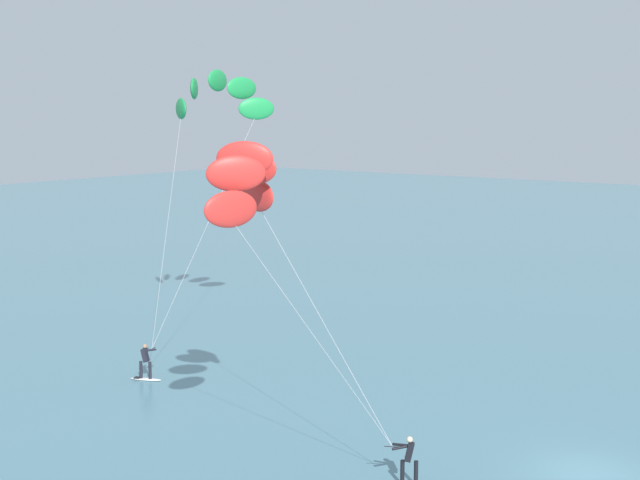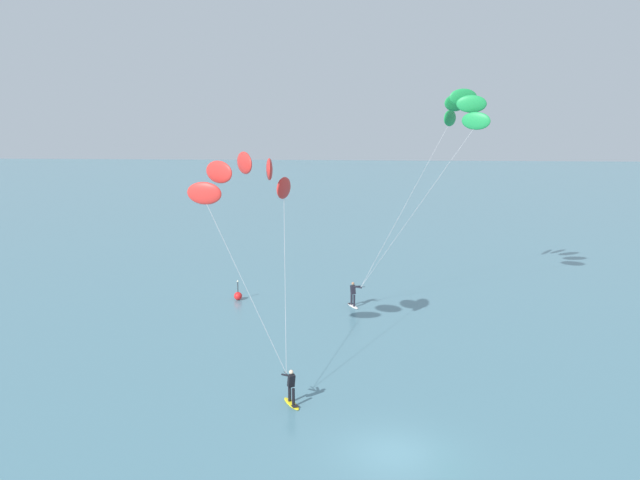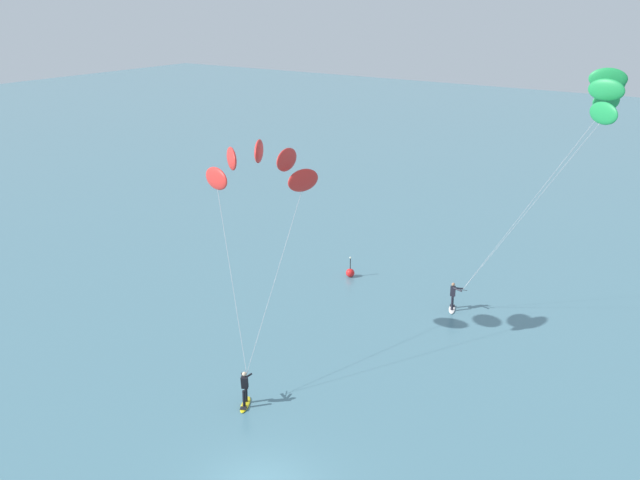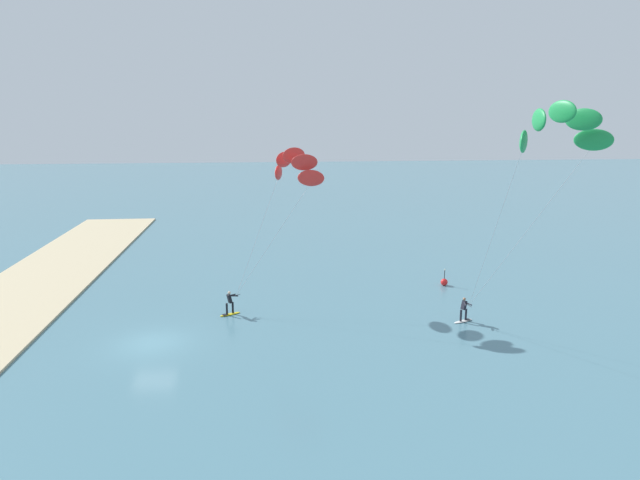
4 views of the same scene
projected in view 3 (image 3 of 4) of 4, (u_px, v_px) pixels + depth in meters
name	position (u px, v px, depth m)	size (l,w,h in m)	color
kitesurfer_nearshore	(259.00, 174.00, 38.00)	(5.90, 7.33, 11.15)	yellow
kitesurfer_mid_water	(600.00, 102.00, 40.52)	(8.89, 5.71, 14.17)	white
marker_buoy	(350.00, 273.00, 51.76)	(0.56, 0.56, 1.38)	red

